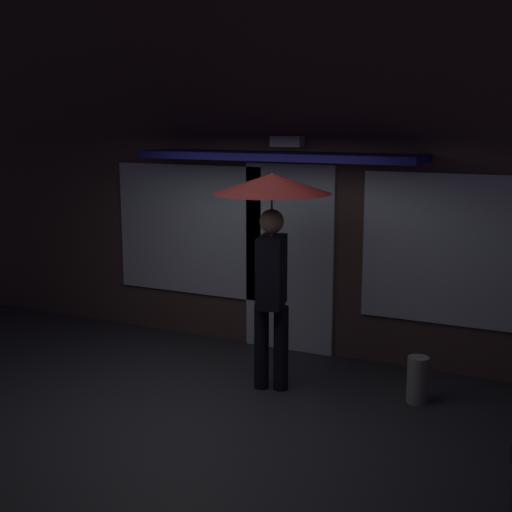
% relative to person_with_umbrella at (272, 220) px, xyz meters
% --- Properties ---
extents(ground_plane, '(18.00, 18.00, 0.00)m').
position_rel_person_with_umbrella_xyz_m(ground_plane, '(-0.34, -0.96, -1.73)').
color(ground_plane, '#2D2D33').
extents(building_facade, '(10.04, 1.00, 4.49)m').
position_rel_person_with_umbrella_xyz_m(building_facade, '(-0.34, 1.38, 0.49)').
color(building_facade, brown).
rests_on(building_facade, ground).
extents(person_with_umbrella, '(1.16, 1.16, 2.18)m').
position_rel_person_with_umbrella_xyz_m(person_with_umbrella, '(0.00, 0.00, 0.00)').
color(person_with_umbrella, black).
rests_on(person_with_umbrella, ground).
extents(sidewalk_bollard, '(0.21, 0.21, 0.46)m').
position_rel_person_with_umbrella_xyz_m(sidewalk_bollard, '(1.42, 0.29, -1.50)').
color(sidewalk_bollard, '#9E998E').
rests_on(sidewalk_bollard, ground).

